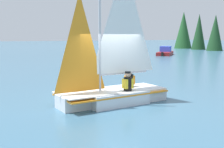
{
  "coord_description": "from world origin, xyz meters",
  "views": [
    {
      "loc": [
        -8.79,
        4.87,
        2.43
      ],
      "look_at": [
        0.0,
        0.0,
        1.07
      ],
      "focal_mm": 45.0,
      "sensor_mm": 36.0,
      "label": 1
    }
  ],
  "objects_px": {
    "sailboat_main": "(113,85)",
    "sailor_crew": "(130,83)",
    "motorboat_distant": "(165,52)",
    "sailor_helm": "(128,86)"
  },
  "relations": [
    {
      "from": "sailboat_main",
      "to": "sailor_crew",
      "type": "height_order",
      "value": "sailboat_main"
    },
    {
      "from": "sailor_helm",
      "to": "sailor_crew",
      "type": "bearing_deg",
      "value": -130.33
    },
    {
      "from": "sailor_helm",
      "to": "motorboat_distant",
      "type": "xyz_separation_m",
      "value": [
        19.97,
        -18.3,
        -0.24
      ]
    },
    {
      "from": "motorboat_distant",
      "to": "sailor_crew",
      "type": "bearing_deg",
      "value": -174.96
    },
    {
      "from": "sailor_crew",
      "to": "motorboat_distant",
      "type": "bearing_deg",
      "value": -135.73
    },
    {
      "from": "sailor_helm",
      "to": "motorboat_distant",
      "type": "bearing_deg",
      "value": -135.57
    },
    {
      "from": "sailor_helm",
      "to": "sailboat_main",
      "type": "bearing_deg",
      "value": -39.13
    },
    {
      "from": "sailor_crew",
      "to": "motorboat_distant",
      "type": "xyz_separation_m",
      "value": [
        19.33,
        -17.81,
        -0.24
      ]
    },
    {
      "from": "sailor_crew",
      "to": "sailboat_main",
      "type": "bearing_deg",
      "value": 16.07
    },
    {
      "from": "sailboat_main",
      "to": "motorboat_distant",
      "type": "xyz_separation_m",
      "value": [
        19.65,
        -18.74,
        -0.29
      ]
    }
  ]
}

